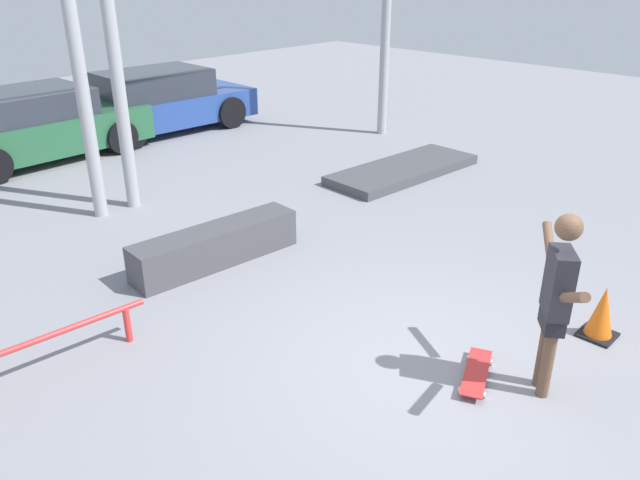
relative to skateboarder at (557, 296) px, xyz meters
name	(u,v)px	position (x,y,z in m)	size (l,w,h in m)	color
ground_plane	(431,370)	(-0.46, 0.89, -1.00)	(36.00, 36.00, 0.00)	gray
skateboarder	(557,296)	(0.00, 0.00, 0.00)	(1.20, 0.94, 1.75)	brown
skateboard	(476,372)	(-0.27, 0.52, -0.93)	(0.80, 0.51, 0.08)	red
grind_box	(216,245)	(-0.49, 4.25, -0.75)	(2.29, 0.48, 0.49)	#47474C
manual_pad	(403,170)	(4.11, 4.74, -0.92)	(3.07, 1.12, 0.16)	#47474C
grind_rail	(40,346)	(-3.11, 3.49, -0.67)	(2.12, 0.19, 0.43)	red
parked_car_green	(34,126)	(-0.14, 10.46, -0.34)	(4.15, 2.11, 1.35)	#28603D
parked_car_blue	(160,102)	(2.73, 10.55, -0.33)	(4.17, 1.98, 1.37)	#284793
traffic_cone	(602,313)	(1.26, -0.01, -0.71)	(0.35, 0.35, 0.58)	black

